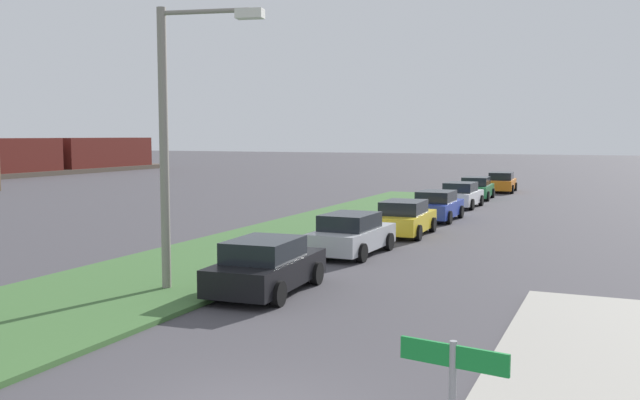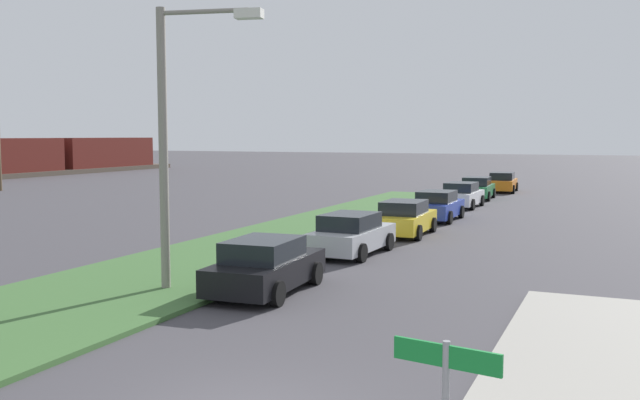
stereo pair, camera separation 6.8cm
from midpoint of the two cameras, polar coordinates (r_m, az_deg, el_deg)
name	(u,v)px [view 1 (the left image)]	position (r m, az deg, el deg)	size (l,w,h in m)	color
grass_median	(197,265)	(22.79, -10.05, -5.24)	(60.00, 6.00, 0.12)	#3D6633
parked_car_black	(266,266)	(18.79, -4.48, -5.39)	(4.39, 2.20, 1.47)	black
parked_car_silver	(351,234)	(24.70, 2.50, -2.81)	(4.35, 2.11, 1.47)	#B2B5BA
parked_car_yellow	(404,218)	(29.62, 6.82, -1.49)	(4.36, 2.13, 1.47)	gold
parked_car_blue	(437,206)	(35.03, 9.43, -0.48)	(4.31, 2.04, 1.47)	#23389E
parked_car_white	(461,195)	(41.58, 11.35, 0.39)	(4.32, 2.06, 1.47)	silver
parked_car_green	(476,188)	(47.16, 12.56, 0.94)	(4.38, 2.17, 1.47)	#1E6B38
parked_car_orange	(501,182)	(53.53, 14.51, 1.40)	(4.39, 2.19, 1.47)	orange
streetlight	(176,128)	(18.83, -11.73, 5.77)	(0.84, 2.85, 7.50)	gray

